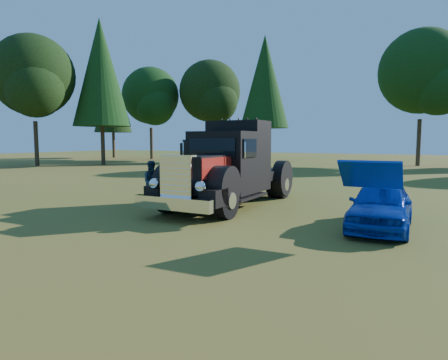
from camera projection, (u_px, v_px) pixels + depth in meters
ground at (215, 223)px, 11.15m from camera, size 120.00×120.00×0.00m
treeline at (340, 78)px, 35.49m from camera, size 72.10×24.04×13.84m
diamond_t_truck at (227, 170)px, 13.92m from camera, size 3.36×7.16×3.00m
hotrod_coupe at (381, 205)px, 10.33m from camera, size 1.56×4.02×1.89m
spectator_near at (200, 178)px, 15.01m from camera, size 0.55×0.72×1.76m
spectator_far at (153, 182)px, 14.51m from camera, size 0.95×0.96×1.56m
distant_teal_car at (239, 157)px, 38.23m from camera, size 3.82×4.42×1.44m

